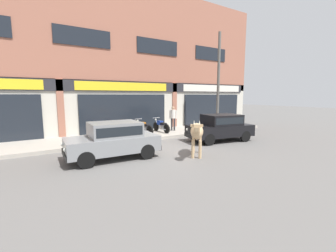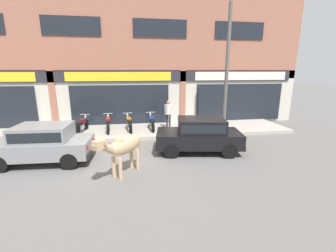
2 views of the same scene
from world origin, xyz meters
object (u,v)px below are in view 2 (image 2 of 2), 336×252
object	(u,v)px
cow	(123,146)
utility_pole	(227,71)
motorcycle_2	(129,123)
motorcycle_0	(82,125)
pedestrian	(168,111)
motorcycle_1	(108,124)
car_1	(43,142)
car_0	(199,133)
motorcycle_3	(152,123)

from	to	relation	value
cow	utility_pole	size ratio (longest dim) A/B	0.28
cow	motorcycle_2	size ratio (longest dim) A/B	0.98
motorcycle_0	pedestrian	size ratio (longest dim) A/B	1.13
cow	motorcycle_0	bearing A→B (deg)	114.90
motorcycle_1	pedestrian	bearing A→B (deg)	1.25
car_1	motorcycle_1	bearing A→B (deg)	61.16
car_0	car_1	distance (m)	6.10
cow	pedestrian	world-z (taller)	pedestrian
motorcycle_1	motorcycle_0	bearing A→B (deg)	-177.89
utility_pole	car_1	bearing A→B (deg)	-163.04
motorcycle_0	utility_pole	distance (m)	8.08
motorcycle_2	pedestrian	xyz separation A→B (m)	(2.21, 0.10, 0.60)
motorcycle_0	utility_pole	bearing A→B (deg)	-8.42
motorcycle_1	utility_pole	xyz separation A→B (m)	(6.13, -1.16, 2.81)
car_0	motorcycle_3	xyz separation A→B (m)	(-1.71, 3.46, -0.25)
car_0	motorcycle_2	bearing A→B (deg)	130.94
cow	utility_pole	distance (m)	6.91
car_1	pedestrian	size ratio (longest dim) A/B	2.30
motorcycle_0	motorcycle_3	size ratio (longest dim) A/B	1.00
motorcycle_2	utility_pole	world-z (taller)	utility_pole
motorcycle_0	motorcycle_3	distance (m)	3.74
cow	pedestrian	distance (m)	5.72
motorcycle_0	motorcycle_1	xyz separation A→B (m)	(1.37, 0.05, 0.00)
car_0	motorcycle_3	bearing A→B (deg)	116.37
car_0	motorcycle_0	size ratio (longest dim) A/B	2.10
car_0	motorcycle_1	distance (m)	5.35
motorcycle_0	motorcycle_2	distance (m)	2.49
motorcycle_2	motorcycle_3	xyz separation A→B (m)	(1.25, 0.04, 0.00)
cow	motorcycle_0	xyz separation A→B (m)	(-2.36, 5.09, -0.45)
motorcycle_2	utility_pole	bearing A→B (deg)	-12.74
motorcycle_3	motorcycle_1	bearing A→B (deg)	-179.69
cow	car_0	world-z (taller)	cow
motorcycle_3	pedestrian	size ratio (longest dim) A/B	1.13
car_1	utility_pole	size ratio (longest dim) A/B	0.57
car_1	motorcycle_0	size ratio (longest dim) A/B	2.04
car_0	pedestrian	distance (m)	3.61
motorcycle_0	motorcycle_2	bearing A→B (deg)	0.50
motorcycle_3	utility_pole	bearing A→B (deg)	-17.35
motorcycle_0	motorcycle_2	world-z (taller)	same
car_1	motorcycle_2	world-z (taller)	car_1
car_1	utility_pole	world-z (taller)	utility_pole
car_0	motorcycle_3	world-z (taller)	car_0
motorcycle_0	pedestrian	world-z (taller)	pedestrian
motorcycle_2	pedestrian	distance (m)	2.29
motorcycle_2	car_1	bearing A→B (deg)	-130.92
car_1	motorcycle_0	bearing A→B (deg)	79.94
utility_pole	motorcycle_2	bearing A→B (deg)	167.26
car_0	motorcycle_2	size ratio (longest dim) A/B	2.09
cow	car_1	distance (m)	3.36
motorcycle_0	utility_pole	world-z (taller)	utility_pole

